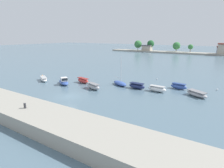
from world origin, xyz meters
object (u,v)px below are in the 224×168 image
moored_boat_2 (83,81)px  moored_boat_3 (93,86)px  moored_boat_1 (64,82)px  moored_boat_6 (157,89)px  moored_boat_7 (179,86)px  moored_boat_4 (120,83)px  moored_boat_5 (137,86)px  mooring_buoy_0 (217,90)px  mooring_buoy_2 (157,79)px  mooring_buoy_1 (42,76)px  moored_boat_8 (197,94)px  mooring_bollard (25,106)px  moored_boat_0 (44,79)px

moored_boat_2 → moored_boat_3: size_ratio=0.96×
moored_boat_1 → moored_boat_6: bearing=47.7°
moored_boat_6 → moored_boat_7: size_ratio=1.08×
moored_boat_2 → moored_boat_4: bearing=31.0°
moored_boat_5 → moored_boat_1: bearing=-156.4°
mooring_buoy_0 → mooring_buoy_2: size_ratio=1.12×
moored_boat_6 → mooring_buoy_2: (-3.32, 9.97, -0.42)m
moored_boat_6 → mooring_buoy_0: size_ratio=11.59×
mooring_buoy_1 → moored_boat_5: bearing=5.7°
moored_boat_5 → mooring_buoy_1: (-26.65, -2.67, -0.37)m
mooring_buoy_1 → mooring_buoy_2: size_ratio=1.38×
moored_boat_5 → moored_boat_8: (11.30, 1.11, -0.09)m
moored_boat_3 → mooring_buoy_0: bearing=47.4°
moored_boat_3 → moored_boat_8: size_ratio=0.94×
mooring_buoy_1 → moored_boat_7: bearing=11.6°
moored_boat_5 → mooring_bollard: bearing=-102.0°
moored_boat_7 → mooring_buoy_1: (-34.09, -7.00, -0.36)m
moored_boat_3 → moored_boat_4: 6.39m
moored_boat_0 → moored_boat_8: moored_boat_8 is taller
moored_boat_3 → moored_boat_7: moored_boat_3 is taller
mooring_bollard → moored_boat_0: size_ratio=0.14×
moored_boat_6 → mooring_buoy_2: 10.51m
moored_boat_1 → moored_boat_5: 16.41m
moored_boat_1 → moored_boat_4: (11.17, 6.02, -0.14)m
moored_boat_0 → moored_boat_1: 6.64m
mooring_bollard → moored_boat_8: 28.16m
moored_boat_1 → mooring_bollard: bearing=-27.0°
moored_boat_2 → mooring_buoy_2: moored_boat_2 is taller
moored_boat_8 → moored_boat_4: bearing=-146.3°
mooring_buoy_2 → moored_boat_6: bearing=-71.6°
moored_boat_0 → mooring_buoy_2: 27.99m
moored_boat_3 → moored_boat_5: bearing=52.3°
moored_boat_7 → mooring_buoy_1: moored_boat_7 is taller
mooring_bollard → moored_boat_0: bearing=136.5°
mooring_buoy_1 → mooring_buoy_2: bearing=24.8°
moored_boat_0 → moored_boat_1: bearing=31.6°
moored_boat_1 → mooring_buoy_0: (29.70, 12.93, -0.44)m
moored_boat_3 → moored_boat_7: bearing=50.0°
moored_boat_0 → moored_boat_6: 27.01m
moored_boat_3 → mooring_buoy_1: (-19.26, 2.46, -0.39)m
moored_boat_4 → moored_boat_7: size_ratio=1.86×
moored_boat_0 → moored_boat_2: moored_boat_2 is taller
moored_boat_7 → mooring_buoy_2: 8.68m
moored_boat_0 → moored_boat_8: bearing=41.3°
moored_boat_8 → moored_boat_6: bearing=-140.8°
moored_boat_0 → mooring_buoy_1: size_ratio=12.21×
moored_boat_0 → moored_boat_8: 34.08m
moored_boat_2 → mooring_buoy_1: 14.10m
moored_boat_0 → moored_boat_5: bearing=44.3°
moored_boat_3 → moored_boat_0: bearing=-159.8°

